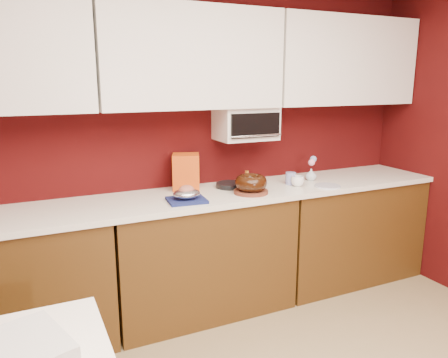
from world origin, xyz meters
TOP-DOWN VIEW (x-y plane):
  - wall_back at (0.00, 2.25)m, footprint 4.00×0.02m
  - base_cabinet_left at (-1.33, 1.94)m, footprint 1.31×0.58m
  - base_cabinet_center at (0.00, 1.94)m, footprint 1.31×0.58m
  - base_cabinet_right at (1.33, 1.94)m, footprint 1.31×0.58m
  - countertop at (0.00, 1.94)m, footprint 4.00×0.62m
  - upper_cabinet_center at (0.00, 2.08)m, footprint 1.31×0.33m
  - upper_cabinet_right at (1.33, 2.08)m, footprint 1.31×0.33m
  - toaster_oven at (0.45, 2.10)m, footprint 0.45×0.30m
  - toaster_oven_door at (0.45, 1.94)m, footprint 0.40×0.02m
  - toaster_oven_handle at (0.45, 1.93)m, footprint 0.42×0.02m
  - cake_base at (0.34, 1.81)m, footprint 0.30×0.30m
  - bundt_cake at (0.34, 1.81)m, footprint 0.29×0.29m
  - navy_towel at (-0.15, 1.80)m, footprint 0.27×0.24m
  - foil_ham_nest at (-0.15, 1.80)m, footprint 0.21×0.18m
  - roasted_ham at (-0.15, 1.80)m, footprint 0.13×0.12m
  - pandoro_box at (-0.04, 2.13)m, footprint 0.25×0.24m
  - dark_pan at (0.28, 2.04)m, footprint 0.25×0.25m
  - coffee_mug at (0.77, 1.85)m, footprint 0.12×0.12m
  - blue_jar at (0.76, 1.93)m, footprint 0.10×0.10m
  - flower_vase at (0.99, 1.98)m, footprint 0.10×0.10m
  - flower_pink at (0.99, 1.98)m, footprint 0.05×0.05m
  - flower_blue at (1.02, 2.00)m, footprint 0.05×0.05m
  - china_plate at (0.98, 1.74)m, footprint 0.21×0.21m
  - amber_bottle at (0.49, 2.14)m, footprint 0.04×0.04m

SIDE VIEW (x-z plane):
  - base_cabinet_left at x=-1.33m, z-range 0.00..0.86m
  - base_cabinet_center at x=0.00m, z-range 0.00..0.86m
  - base_cabinet_right at x=1.33m, z-range 0.00..0.86m
  - countertop at x=0.00m, z-range 0.86..0.90m
  - china_plate at x=0.98m, z-range 0.90..0.91m
  - navy_towel at x=-0.15m, z-range 0.90..0.92m
  - cake_base at x=0.34m, z-range 0.90..0.92m
  - dark_pan at x=0.28m, z-range 0.90..0.94m
  - amber_bottle at x=0.49m, z-range 0.90..0.99m
  - blue_jar at x=0.76m, z-range 0.90..0.99m
  - coffee_mug at x=0.77m, z-range 0.90..1.00m
  - flower_vase at x=0.99m, z-range 0.90..1.01m
  - foil_ham_nest at x=-0.15m, z-range 0.92..0.99m
  - roasted_ham at x=-0.15m, z-range 0.95..1.01m
  - bundt_cake at x=0.34m, z-range 0.93..1.03m
  - pandoro_box at x=-0.04m, z-range 0.90..1.17m
  - flower_pink at x=0.99m, z-range 1.02..1.08m
  - flower_blue at x=1.02m, z-range 1.04..1.10m
  - wall_back at x=0.00m, z-range 0.00..2.50m
  - toaster_oven_handle at x=0.45m, z-range 1.29..1.31m
  - toaster_oven at x=0.45m, z-range 1.25..1.50m
  - toaster_oven_door at x=0.45m, z-range 1.28..1.47m
  - upper_cabinet_center at x=0.00m, z-range 1.50..2.20m
  - upper_cabinet_right at x=1.33m, z-range 1.50..2.20m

